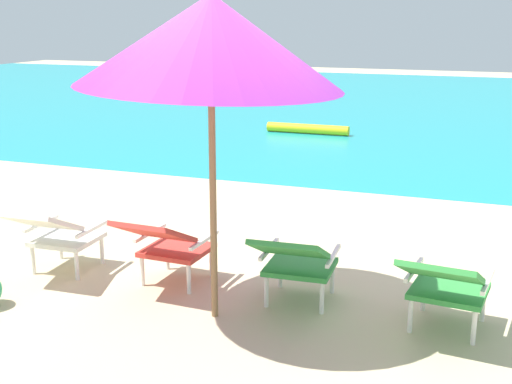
{
  "coord_description": "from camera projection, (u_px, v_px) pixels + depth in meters",
  "views": [
    {
      "loc": [
        1.97,
        -4.97,
        2.22
      ],
      "look_at": [
        0.0,
        0.34,
        0.75
      ],
      "focal_mm": 48.19,
      "sensor_mm": 36.0,
      "label": 1
    }
  ],
  "objects": [
    {
      "name": "ground_plane",
      "position": [
        349.0,
        182.0,
        9.36
      ],
      "size": [
        40.0,
        40.0,
        0.0
      ],
      "primitive_type": "plane",
      "color": "#CCB78E"
    },
    {
      "name": "lounge_chair_near_left",
      "position": [
        166.0,
        242.0,
        5.64
      ],
      "size": [
        0.57,
        0.89,
        0.68
      ],
      "color": "red",
      "rests_on": "ground_plane"
    },
    {
      "name": "swim_buoy",
      "position": [
        308.0,
        129.0,
        13.1
      ],
      "size": [
        1.6,
        0.18,
        0.18
      ],
      "primitive_type": "cylinder",
      "rotation": [
        0.0,
        1.57,
        0.0
      ],
      "color": "yellow",
      "rests_on": "ocean_band"
    },
    {
      "name": "lounge_chair_far_right",
      "position": [
        445.0,
        283.0,
        4.78
      ],
      "size": [
        0.62,
        0.92,
        0.68
      ],
      "color": "#338E3D",
      "rests_on": "ground_plane"
    },
    {
      "name": "lounge_chair_near_right",
      "position": [
        295.0,
        259.0,
        5.24
      ],
      "size": [
        0.59,
        0.91,
        0.68
      ],
      "color": "#338E3D",
      "rests_on": "ground_plane"
    },
    {
      "name": "ocean_band",
      "position": [
        426.0,
        106.0,
        17.06
      ],
      "size": [
        40.0,
        18.0,
        0.01
      ],
      "primitive_type": "cube",
      "color": "teal",
      "rests_on": "ground_plane"
    },
    {
      "name": "beach_umbrella_center",
      "position": [
        210.0,
        41.0,
        4.7
      ],
      "size": [
        1.99,
        1.97,
        2.39
      ],
      "color": "olive",
      "rests_on": "ground_plane"
    },
    {
      "name": "lounge_chair_far_left",
      "position": [
        55.0,
        231.0,
        5.91
      ],
      "size": [
        0.57,
        0.9,
        0.68
      ],
      "color": "silver",
      "rests_on": "ground_plane"
    }
  ]
}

